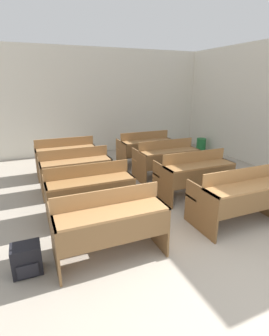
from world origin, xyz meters
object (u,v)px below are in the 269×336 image
bench_front_right (239,195)px  schoolbag (27,259)px  bench_second_right (194,173)px  bench_third_right (166,158)px  wastepaper_bin (201,144)px  bench_second_left (89,189)px  bench_third_left (75,169)px  bench_front_left (109,221)px  bench_back_right (145,147)px  bench_back_left (66,155)px

bench_front_right → schoolbag: size_ratio=3.75×
bench_second_right → bench_third_right: size_ratio=1.00×
bench_third_right → wastepaper_bin: bench_third_right is taller
bench_second_left → bench_third_left: same height
bench_front_left → schoolbag: size_ratio=3.75×
bench_second_right → schoolbag: bench_second_right is taller
bench_second_right → bench_third_left: same height
bench_third_right → bench_front_right: bearing=-90.0°
bench_front_left → bench_front_right: bearing=-0.1°
bench_second_right → bench_back_right: (0.01, 2.23, 0.00)m
wastepaper_bin → schoolbag: 6.78m
bench_second_left → bench_third_right: 2.33m
bench_front_right → bench_second_right: same height
bench_front_right → bench_back_right: bearing=90.1°
bench_back_right → wastepaper_bin: 2.53m
bench_front_right → schoolbag: (-3.04, 0.06, -0.30)m
bench_front_left → bench_second_right: (2.05, 1.12, 0.00)m
bench_second_left → wastepaper_bin: (4.43, 3.01, -0.29)m
bench_front_left → schoolbag: 1.02m
bench_third_right → schoolbag: size_ratio=3.75×
bench_third_right → schoolbag: 3.75m
bench_third_left → bench_back_left: size_ratio=1.00×
bench_front_left → bench_second_right: same height
bench_third_left → bench_back_right: size_ratio=1.00×
bench_second_left → schoolbag: (-1.00, -1.06, -0.30)m
bench_third_left → bench_back_right: bearing=28.4°
bench_third_left → schoolbag: 2.42m
wastepaper_bin → schoolbag: size_ratio=1.07×
bench_third_right → wastepaper_bin: (2.38, 1.89, -0.29)m
bench_third_right → bench_second_left: bearing=-151.3°
bench_front_right → bench_third_right: (0.00, 2.23, 0.00)m
bench_back_right → schoolbag: 4.49m
bench_second_left → bench_third_left: 1.14m
bench_front_right → bench_back_right: same height
bench_front_left → bench_third_left: (0.01, 2.25, 0.00)m
bench_second_right → bench_third_left: 2.32m
bench_third_right → bench_back_left: size_ratio=1.00×
bench_back_right → wastepaper_bin: size_ratio=3.52×
bench_back_right → wastepaper_bin: (2.39, 0.77, -0.29)m
bench_third_right → bench_back_left: (-2.06, 1.12, 0.00)m
bench_third_right → wastepaper_bin: bearing=38.5°
bench_front_right → bench_back_right: 3.36m
wastepaper_bin → bench_front_right: bearing=-120.0°
bench_front_right → bench_second_left: bearing=151.4°
bench_front_right → bench_third_right: size_ratio=1.00×
bench_second_right → bench_back_left: same height
bench_third_left → schoolbag: bearing=-114.3°
bench_second_right → bench_back_left: (-2.05, 2.22, 0.00)m
bench_third_right → bench_back_left: same height
bench_back_left → schoolbag: (-0.97, -3.29, -0.30)m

